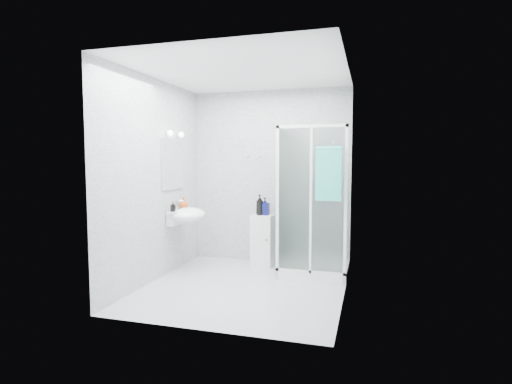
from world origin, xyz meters
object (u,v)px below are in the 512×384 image
(shower_enclosure, at_px, (308,242))
(shampoo_bottle_a, at_px, (260,205))
(soap_dispenser_black, at_px, (173,207))
(storage_cabinet, at_px, (263,240))
(hand_towel, at_px, (329,173))
(shampoo_bottle_b, at_px, (265,206))
(wall_basin, at_px, (187,215))
(soap_dispenser_orange, at_px, (183,203))

(shower_enclosure, height_order, shampoo_bottle_a, shower_enclosure)
(shampoo_bottle_a, height_order, soap_dispenser_black, shampoo_bottle_a)
(storage_cabinet, height_order, hand_towel, hand_towel)
(shower_enclosure, relative_size, shampoo_bottle_b, 7.69)
(hand_towel, bearing_deg, shampoo_bottle_b, 144.83)
(wall_basin, height_order, storage_cabinet, wall_basin)
(shower_enclosure, distance_m, soap_dispenser_black, 1.90)
(shampoo_bottle_b, relative_size, soap_dispenser_orange, 1.57)
(shampoo_bottle_a, bearing_deg, soap_dispenser_black, -144.10)
(wall_basin, xyz_separation_m, hand_towel, (1.96, -0.09, 0.61))
(soap_dispenser_orange, bearing_deg, wall_basin, -52.37)
(shower_enclosure, distance_m, shampoo_bottle_a, 0.92)
(storage_cabinet, xyz_separation_m, soap_dispenser_black, (-1.06, -0.76, 0.55))
(shower_enclosure, relative_size, shampoo_bottle_a, 6.64)
(hand_towel, relative_size, shampoo_bottle_a, 2.22)
(wall_basin, bearing_deg, soap_dispenser_black, -128.26)
(hand_towel, bearing_deg, soap_dispenser_black, -178.01)
(shower_enclosure, xyz_separation_m, soap_dispenser_black, (-1.78, -0.47, 0.48))
(wall_basin, xyz_separation_m, shampoo_bottle_a, (0.90, 0.58, 0.11))
(storage_cabinet, bearing_deg, wall_basin, -145.94)
(wall_basin, relative_size, shampoo_bottle_a, 1.86)
(storage_cabinet, distance_m, soap_dispenser_black, 1.42)
(soap_dispenser_black, bearing_deg, shower_enclosure, 14.90)
(storage_cabinet, relative_size, soap_dispenser_orange, 4.54)
(shower_enclosure, bearing_deg, storage_cabinet, 157.91)
(shampoo_bottle_b, bearing_deg, wall_basin, -147.66)
(storage_cabinet, distance_m, soap_dispenser_orange, 1.28)
(hand_towel, bearing_deg, shampoo_bottle_a, 147.77)
(shampoo_bottle_a, height_order, soap_dispenser_orange, shampoo_bottle_a)
(storage_cabinet, relative_size, shampoo_bottle_a, 2.50)
(hand_towel, distance_m, shampoo_bottle_a, 1.35)
(hand_towel, distance_m, shampoo_bottle_b, 1.32)
(wall_basin, bearing_deg, hand_towel, -2.49)
(shower_enclosure, bearing_deg, shampoo_bottle_a, 160.61)
(storage_cabinet, relative_size, hand_towel, 1.13)
(storage_cabinet, height_order, soap_dispenser_orange, soap_dispenser_orange)
(shampoo_bottle_a, bearing_deg, wall_basin, -147.02)
(storage_cabinet, bearing_deg, shower_enclosure, -20.99)
(soap_dispenser_black, bearing_deg, wall_basin, 51.74)
(shower_enclosure, relative_size, hand_towel, 2.99)
(shampoo_bottle_a, bearing_deg, storage_cabinet, 32.60)
(shower_enclosure, relative_size, soap_dispenser_black, 14.86)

